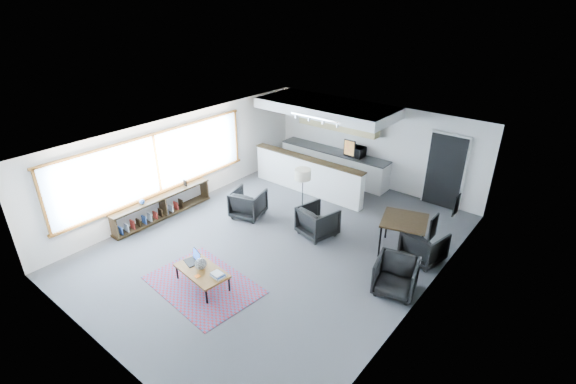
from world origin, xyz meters
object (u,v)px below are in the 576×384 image
Objects in this scene: armchair_left at (248,202)px; dining_table at (404,223)px; microwave at (355,150)px; dining_chair_far at (424,247)px; coffee_table at (202,271)px; book_stack at (218,275)px; armchair_right at (318,220)px; floor_lamp at (303,176)px; laptop at (194,259)px; dining_chair_near at (395,277)px; ceramic_pot at (201,264)px.

armchair_left is 0.67× the size of dining_table.
dining_table is 3.91m from microwave.
armchair_left reaches higher than dining_chair_far.
armchair_left reaches higher than coffee_table.
book_stack is 0.35× the size of armchair_left.
armchair_right is 0.58× the size of floor_lamp.
armchair_right is (0.71, 3.16, 0.07)m from coffee_table.
floor_lamp reaches higher than book_stack.
laptop is 5.12m from dining_chair_far.
armchair_left reaches higher than dining_chair_near.
microwave is at bearing 137.88° from dining_table.
dining_table reaches higher than ceramic_pot.
ceramic_pot is 3.05m from armchair_left.
laptop is at bearing 57.76° from dining_chair_far.
ceramic_pot is at bearing 159.47° from coffee_table.
dining_chair_far is (4.55, 1.00, -0.07)m from armchair_left.
laptop is at bearing 177.01° from book_stack.
armchair_left is at bearing 122.43° from coffee_table.
laptop is at bearing -161.60° from dining_chair_near.
coffee_table is 4.32× the size of book_stack.
floor_lamp is 3.41m from dining_chair_far.
floor_lamp is at bearing 97.67° from coffee_table.
floor_lamp is 3.60m from dining_chair_near.
floor_lamp reaches higher than armchair_right.
dining_chair_far reaches higher than coffee_table.
dining_table reaches higher than dining_chair_near.
dining_chair_far is at bearing 176.75° from armchair_left.
microwave is (-2.89, 2.61, 0.35)m from dining_table.
microwave reaches higher than book_stack.
armchair_right reaches higher than ceramic_pot.
dining_chair_near is at bearing 176.11° from armchair_right.
floor_lamp is at bearing 97.89° from book_stack.
dining_chair_far reaches higher than laptop.
armchair_left is at bearing 24.37° from dining_chair_far.
laptop is 3.53m from floor_lamp.
dining_chair_far is at bearing -3.69° from dining_table.
armchair_right is at bearing -161.64° from dining_table.
armchair_left is 4.16m from dining_table.
armchair_right is (2.04, 0.38, 0.01)m from armchair_left.
coffee_table is at bearing -88.19° from microwave.
floor_lamp is (-0.76, 0.36, 0.86)m from armchair_right.
dining_chair_near is at bearing 39.21° from book_stack.
ceramic_pot is 4.67m from dining_table.
armchair_right is 1.20× the size of dining_chair_far.
dining_chair_far is (3.57, 3.67, -0.11)m from laptop.
ceramic_pot is 0.17× the size of floor_lamp.
dining_chair_far is (3.22, 3.78, -0.01)m from coffee_table.
book_stack is 3.59m from floor_lamp.
ceramic_pot reaches higher than laptop.
dining_chair_far is at bearing -37.72° from microwave.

